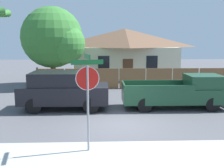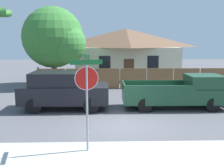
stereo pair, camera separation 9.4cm
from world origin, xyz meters
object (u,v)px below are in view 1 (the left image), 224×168
red_suv (64,89)px  stop_sign (88,86)px  oak_tree (55,39)px  orange_pickup (180,92)px  house (125,52)px

red_suv → stop_sign: stop_sign is taller
oak_tree → orange_pickup: oak_tree is taller
red_suv → orange_pickup: size_ratio=0.82×
house → orange_pickup: 12.95m
oak_tree → orange_pickup: (7.85, -7.33, -2.87)m
house → oak_tree: oak_tree is taller
house → orange_pickup: bearing=-81.6°
house → oak_tree: 8.14m
red_suv → oak_tree: bearing=103.4°
house → red_suv: bearing=-108.6°
house → oak_tree: bearing=-138.0°
oak_tree → orange_pickup: 11.12m
house → orange_pickup: house is taller
house → red_suv: 13.49m
red_suv → house: bearing=71.7°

